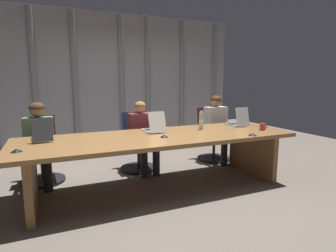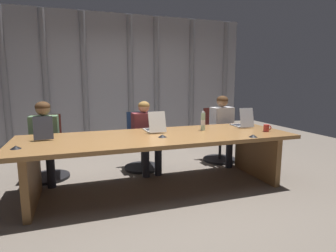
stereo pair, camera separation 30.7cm
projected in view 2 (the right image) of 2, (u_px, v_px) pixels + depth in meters
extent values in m
plane|color=#6B6056|center=(159.00, 188.00, 3.71)|extent=(10.47, 10.47, 0.00)
cube|color=olive|center=(159.00, 137.00, 3.60)|extent=(3.59, 1.18, 0.05)
cube|color=black|center=(159.00, 142.00, 3.61)|extent=(3.05, 0.10, 0.06)
cube|color=brown|center=(32.00, 177.00, 3.17)|extent=(0.08, 1.00, 0.68)
cube|color=brown|center=(256.00, 154.00, 4.15)|extent=(0.08, 1.00, 0.68)
cube|color=#9999A0|center=(125.00, 83.00, 5.74)|extent=(5.23, 0.10, 2.79)
cylinder|color=gray|center=(5.00, 84.00, 4.99)|extent=(0.12, 0.12, 2.73)
cylinder|color=gray|center=(46.00, 84.00, 5.20)|extent=(0.12, 0.12, 2.73)
cylinder|color=gray|center=(85.00, 83.00, 5.43)|extent=(0.12, 0.12, 2.73)
cylinder|color=gray|center=(131.00, 83.00, 5.72)|extent=(0.12, 0.12, 2.73)
cylinder|color=gray|center=(156.00, 83.00, 5.90)|extent=(0.12, 0.12, 2.73)
cylinder|color=gray|center=(191.00, 83.00, 6.16)|extent=(0.12, 0.12, 2.73)
cylinder|color=gray|center=(224.00, 83.00, 6.43)|extent=(0.12, 0.12, 2.73)
cube|color=#2D2D33|center=(44.00, 137.00, 3.45)|extent=(0.25, 0.32, 0.02)
cube|color=black|center=(44.00, 136.00, 3.47)|extent=(0.20, 0.18, 0.00)
cube|color=#2D2D33|center=(43.00, 128.00, 3.26)|extent=(0.23, 0.11, 0.27)
cube|color=black|center=(43.00, 128.00, 3.26)|extent=(0.20, 0.10, 0.24)
cube|color=beige|center=(153.00, 130.00, 3.93)|extent=(0.24, 0.31, 0.02)
cube|color=black|center=(153.00, 129.00, 3.95)|extent=(0.20, 0.17, 0.00)
cube|color=beige|center=(157.00, 122.00, 3.72)|extent=(0.24, 0.10, 0.28)
cube|color=black|center=(157.00, 122.00, 3.72)|extent=(0.22, 0.08, 0.25)
cube|color=#A8ADB7|center=(240.00, 125.00, 4.34)|extent=(0.24, 0.33, 0.02)
cube|color=black|center=(239.00, 125.00, 4.36)|extent=(0.20, 0.18, 0.00)
cube|color=#A8ADB7|center=(247.00, 118.00, 4.13)|extent=(0.23, 0.10, 0.29)
cube|color=black|center=(247.00, 117.00, 4.13)|extent=(0.20, 0.08, 0.26)
cube|color=#511E19|center=(47.00, 150.00, 4.02)|extent=(0.50, 0.50, 0.08)
cube|color=#511E19|center=(46.00, 130.00, 4.18)|extent=(0.44, 0.13, 0.47)
cylinder|color=#262628|center=(48.00, 164.00, 4.05)|extent=(0.05, 0.05, 0.35)
cylinder|color=black|center=(49.00, 177.00, 4.09)|extent=(0.60, 0.60, 0.04)
cube|color=navy|center=(142.00, 143.00, 4.48)|extent=(0.51, 0.51, 0.08)
cube|color=navy|center=(140.00, 125.00, 4.64)|extent=(0.44, 0.14, 0.46)
cylinder|color=#262628|center=(142.00, 156.00, 4.51)|extent=(0.05, 0.05, 0.35)
cylinder|color=black|center=(143.00, 167.00, 4.54)|extent=(0.60, 0.60, 0.04)
cube|color=#511E19|center=(220.00, 138.00, 4.93)|extent=(0.48, 0.48, 0.08)
cube|color=#511E19|center=(215.00, 121.00, 5.09)|extent=(0.43, 0.12, 0.49)
cylinder|color=#262628|center=(220.00, 149.00, 4.97)|extent=(0.05, 0.05, 0.35)
cylinder|color=black|center=(220.00, 159.00, 5.00)|extent=(0.60, 0.60, 0.04)
cube|color=#4C6B4C|center=(44.00, 132.00, 3.95)|extent=(0.39, 0.24, 0.48)
sphere|color=#8C6647|center=(43.00, 108.00, 3.90)|extent=(0.20, 0.20, 0.20)
ellipsoid|color=#472D19|center=(43.00, 107.00, 3.89)|extent=(0.21, 0.21, 0.15)
cylinder|color=#4C6B4C|center=(56.00, 128.00, 3.99)|extent=(0.08, 0.14, 0.27)
cylinder|color=#8C6647|center=(55.00, 139.00, 3.81)|extent=(0.08, 0.30, 0.06)
cylinder|color=#4C6B4C|center=(32.00, 129.00, 3.90)|extent=(0.08, 0.14, 0.27)
cylinder|color=#8C6647|center=(30.00, 140.00, 3.72)|extent=(0.08, 0.30, 0.06)
cylinder|color=#262833|center=(52.00, 153.00, 3.83)|extent=(0.15, 0.41, 0.13)
cylinder|color=#262833|center=(51.00, 172.00, 3.70)|extent=(0.11, 0.11, 0.45)
cylinder|color=#262833|center=(36.00, 154.00, 3.78)|extent=(0.15, 0.41, 0.13)
cylinder|color=#262833|center=(35.00, 173.00, 3.64)|extent=(0.11, 0.11, 0.45)
cube|color=brown|center=(144.00, 127.00, 4.42)|extent=(0.39, 0.24, 0.47)
sphere|color=tan|center=(144.00, 107.00, 4.37)|extent=(0.18, 0.18, 0.18)
ellipsoid|color=olive|center=(144.00, 105.00, 4.37)|extent=(0.19, 0.19, 0.14)
cylinder|color=brown|center=(153.00, 124.00, 4.48)|extent=(0.08, 0.14, 0.27)
cylinder|color=tan|center=(158.00, 133.00, 4.30)|extent=(0.08, 0.30, 0.06)
cylinder|color=brown|center=(135.00, 125.00, 4.36)|extent=(0.08, 0.14, 0.27)
cylinder|color=tan|center=(138.00, 135.00, 4.18)|extent=(0.08, 0.30, 0.06)
cylinder|color=#262833|center=(154.00, 145.00, 4.32)|extent=(0.15, 0.41, 0.13)
cylinder|color=#262833|center=(158.00, 161.00, 4.19)|extent=(0.11, 0.11, 0.45)
cylinder|color=#262833|center=(142.00, 146.00, 4.25)|extent=(0.15, 0.41, 0.13)
cylinder|color=#262833|center=(146.00, 163.00, 4.12)|extent=(0.11, 0.11, 0.45)
cube|color=silver|center=(222.00, 122.00, 4.87)|extent=(0.41, 0.26, 0.51)
sphere|color=#8C6647|center=(222.00, 101.00, 4.81)|extent=(0.20, 0.20, 0.20)
ellipsoid|color=#472D19|center=(222.00, 100.00, 4.81)|extent=(0.20, 0.20, 0.15)
cylinder|color=silver|center=(229.00, 117.00, 4.92)|extent=(0.08, 0.14, 0.27)
cylinder|color=#8C6647|center=(237.00, 125.00, 4.75)|extent=(0.09, 0.30, 0.06)
cylinder|color=silver|center=(214.00, 118.00, 4.79)|extent=(0.08, 0.14, 0.27)
cylinder|color=#8C6647|center=(221.00, 127.00, 4.62)|extent=(0.09, 0.30, 0.06)
cylinder|color=#262833|center=(233.00, 139.00, 4.78)|extent=(0.17, 0.41, 0.13)
cylinder|color=#262833|center=(239.00, 153.00, 4.65)|extent=(0.11, 0.11, 0.45)
cylinder|color=#262833|center=(223.00, 140.00, 4.70)|extent=(0.17, 0.41, 0.13)
cylinder|color=#262833|center=(229.00, 154.00, 4.57)|extent=(0.11, 0.11, 0.45)
cylinder|color=#ADD1B2|center=(203.00, 122.00, 3.95)|extent=(0.06, 0.06, 0.25)
cylinder|color=white|center=(203.00, 122.00, 3.96)|extent=(0.06, 0.06, 0.08)
cylinder|color=white|center=(203.00, 112.00, 3.93)|extent=(0.03, 0.03, 0.02)
cylinder|color=#B2332D|center=(266.00, 128.00, 3.85)|extent=(0.08, 0.08, 0.10)
torus|color=#B2332D|center=(269.00, 128.00, 3.87)|extent=(0.07, 0.01, 0.07)
cone|color=black|center=(162.00, 136.00, 3.47)|extent=(0.11, 0.11, 0.03)
cone|color=black|center=(253.00, 136.00, 3.47)|extent=(0.11, 0.11, 0.03)
cone|color=black|center=(16.00, 147.00, 2.87)|extent=(0.11, 0.11, 0.03)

